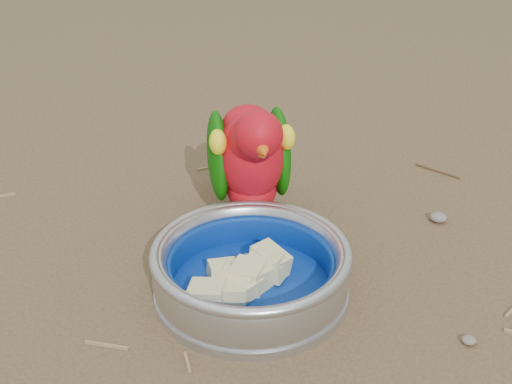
% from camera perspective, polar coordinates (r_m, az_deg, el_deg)
% --- Properties ---
extents(ground, '(60.00, 60.00, 0.00)m').
position_cam_1_polar(ground, '(0.73, 0.99, -11.49)').
color(ground, brown).
extents(food_bowl, '(0.21, 0.21, 0.02)m').
position_cam_1_polar(food_bowl, '(0.78, -0.39, -7.81)').
color(food_bowl, '#B2B2BA').
rests_on(food_bowl, ground).
extents(bowl_wall, '(0.21, 0.21, 0.04)m').
position_cam_1_polar(bowl_wall, '(0.77, -0.40, -6.01)').
color(bowl_wall, '#B2B2BA').
rests_on(bowl_wall, food_bowl).
extents(fruit_wedges, '(0.13, 0.13, 0.03)m').
position_cam_1_polar(fruit_wedges, '(0.77, -0.40, -6.44)').
color(fruit_wedges, beige).
rests_on(fruit_wedges, food_bowl).
extents(lory_parrot, '(0.19, 0.24, 0.17)m').
position_cam_1_polar(lory_parrot, '(0.86, -0.42, 2.03)').
color(lory_parrot, '#B10B17').
rests_on(lory_parrot, ground).
extents(ground_debris, '(0.90, 0.80, 0.01)m').
position_cam_1_polar(ground_debris, '(0.79, 2.89, -7.68)').
color(ground_debris, olive).
rests_on(ground_debris, ground).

